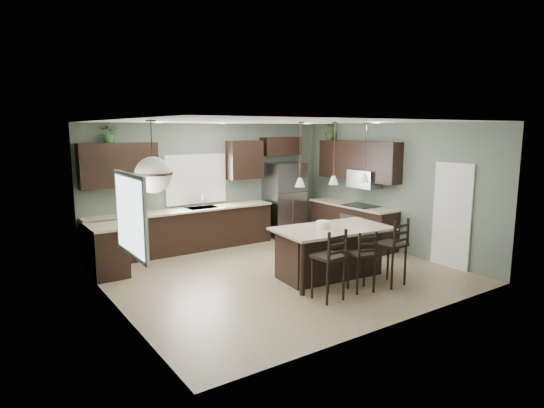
{
  "coord_description": "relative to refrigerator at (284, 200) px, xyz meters",
  "views": [
    {
      "loc": [
        -4.74,
        -6.71,
        2.67
      ],
      "look_at": [
        0.1,
        0.4,
        1.25
      ],
      "focal_mm": 30.0,
      "sensor_mm": 36.0,
      "label": 1
    }
  ],
  "objects": [
    {
      "name": "cooktop",
      "position": [
        0.85,
        -1.81,
        0.02
      ],
      "size": [
        0.58,
        0.75,
        0.02
      ],
      "primitive_type": "cube",
      "color": "black",
      "rests_on": "right_countertop"
    },
    {
      "name": "microwave",
      "position": [
        0.95,
        -1.81,
        0.62
      ],
      "size": [
        0.4,
        0.75,
        0.4
      ],
      "primitive_type": "cube",
      "color": "gray",
      "rests_on": "right_upper_cabs"
    },
    {
      "name": "bar_stool_left",
      "position": [
        -1.98,
        -3.94,
        -0.35
      ],
      "size": [
        0.44,
        0.44,
        1.16
      ],
      "primitive_type": "cube",
      "rotation": [
        0.0,
        0.0,
        0.03
      ],
      "color": "black",
      "rests_on": "ground"
    },
    {
      "name": "kitchen_island",
      "position": [
        -1.19,
        -3.14,
        -0.46
      ],
      "size": [
        2.17,
        1.36,
        0.92
      ],
      "primitive_type": "cube",
      "rotation": [
        0.0,
        0.0,
        -0.1
      ],
      "color": "black",
      "rests_on": "ground"
    },
    {
      "name": "pendant_center",
      "position": [
        -1.19,
        -3.14,
        1.32
      ],
      "size": [
        0.17,
        0.17,
        1.1
      ],
      "primitive_type": null,
      "color": "silver",
      "rests_on": "room_shell"
    },
    {
      "name": "pendant_right",
      "position": [
        -0.49,
        -3.21,
        1.32
      ],
      "size": [
        0.17,
        0.17,
        1.1
      ],
      "primitive_type": null,
      "color": "white",
      "rests_on": "room_shell"
    },
    {
      "name": "back_lower_cabs",
      "position": [
        -2.68,
        0.04,
        -0.48
      ],
      "size": [
        4.2,
        0.6,
        0.9
      ],
      "primitive_type": "cube",
      "color": "black",
      "rests_on": "ground"
    },
    {
      "name": "serving_dish",
      "position": [
        -1.39,
        -3.12,
        0.07
      ],
      "size": [
        0.24,
        0.24,
        0.14
      ],
      "primitive_type": "cylinder",
      "color": "white",
      "rests_on": "kitchen_island"
    },
    {
      "name": "pendant_left",
      "position": [
        -1.88,
        -3.07,
        1.32
      ],
      "size": [
        0.17,
        0.17,
        1.1
      ],
      "primitive_type": null,
      "color": "silver",
      "rests_on": "room_shell"
    },
    {
      "name": "room_shell",
      "position": [
        -1.83,
        -2.41,
        0.77
      ],
      "size": [
        6.0,
        6.0,
        6.0
      ],
      "color": "#5C6A5C",
      "rests_on": "ground"
    },
    {
      "name": "faucet",
      "position": [
        -2.23,
        -0.01,
        0.16
      ],
      "size": [
        0.02,
        0.02,
        0.28
      ],
      "primitive_type": "cylinder",
      "color": "silver",
      "rests_on": "back_countertop"
    },
    {
      "name": "bar_stool_right",
      "position": [
        -0.64,
        -4.02,
        -0.33
      ],
      "size": [
        0.47,
        0.47,
        1.19
      ],
      "primitive_type": "cube",
      "rotation": [
        0.0,
        0.0,
        0.07
      ],
      "color": "black",
      "rests_on": "ground"
    },
    {
      "name": "bar_stool_center",
      "position": [
        -1.27,
        -3.95,
        -0.4
      ],
      "size": [
        0.47,
        0.47,
        1.04
      ],
      "primitive_type": "cube",
      "rotation": [
        0.0,
        0.0,
        -0.26
      ],
      "color": "black",
      "rests_on": "ground"
    },
    {
      "name": "left_return_cabs",
      "position": [
        -4.53,
        -0.71,
        -0.48
      ],
      "size": [
        0.6,
        0.9,
        0.9
      ],
      "primitive_type": "cube",
      "color": "black",
      "rests_on": "ground"
    },
    {
      "name": "refrigerator",
      "position": [
        0.0,
        0.0,
        0.0
      ],
      "size": [
        0.9,
        0.74,
        1.85
      ],
      "primitive_type": "cube",
      "color": "gray",
      "rests_on": "ground"
    },
    {
      "name": "wall_oven_front",
      "position": [
        0.56,
        -1.81,
        -0.48
      ],
      "size": [
        0.01,
        0.72,
        0.6
      ],
      "primitive_type": "cube",
      "color": "gray",
      "rests_on": "right_lower_cabs"
    },
    {
      "name": "ground",
      "position": [
        -1.83,
        -2.41,
        -0.93
      ],
      "size": [
        6.0,
        6.0,
        0.0
      ],
      "primitive_type": "plane",
      "color": "#9E8466",
      "rests_on": "ground"
    },
    {
      "name": "window_left",
      "position": [
        -4.82,
        -3.21,
        0.62
      ],
      "size": [
        0.02,
        1.1,
        1.0
      ],
      "primitive_type": "cube",
      "color": "white",
      "rests_on": "room_shell"
    },
    {
      "name": "plant_back_left",
      "position": [
        -4.13,
        0.14,
        1.7
      ],
      "size": [
        0.48,
        0.44,
        0.44
      ],
      "primitive_type": "imported",
      "rotation": [
        0.0,
        0.0,
        0.26
      ],
      "color": "#2B5A27",
      "rests_on": "back_upper_left"
    },
    {
      "name": "right_upper_cabs",
      "position": [
        1.0,
        -1.53,
        1.02
      ],
      "size": [
        0.34,
        2.35,
        0.9
      ],
      "primitive_type": "cube",
      "color": "black",
      "rests_on": "room_shell"
    },
    {
      "name": "sink_inset",
      "position": [
        -2.23,
        0.02,
        0.01
      ],
      "size": [
        0.7,
        0.45,
        0.01
      ],
      "primitive_type": "cube",
      "color": "gray",
      "rests_on": "back_countertop"
    },
    {
      "name": "back_countertop",
      "position": [
        -2.68,
        0.02,
        -0.01
      ],
      "size": [
        4.2,
        0.66,
        0.04
      ],
      "primitive_type": "cube",
      "color": "beige",
      "rests_on": "back_lower_cabs"
    },
    {
      "name": "chandelier",
      "position": [
        -4.43,
        -3.08,
        1.37
      ],
      "size": [
        0.54,
        0.54,
        1.0
      ],
      "primitive_type": null,
      "color": "beige",
      "rests_on": "room_shell"
    },
    {
      "name": "back_upper_left",
      "position": [
        -3.98,
        0.17,
        1.02
      ],
      "size": [
        1.55,
        0.34,
        0.9
      ],
      "primitive_type": "cube",
      "color": "black",
      "rests_on": "room_shell"
    },
    {
      "name": "left_return_countertop",
      "position": [
        -4.51,
        -0.71,
        -0.01
      ],
      "size": [
        0.66,
        0.96,
        0.04
      ],
      "primitive_type": "cube",
      "color": "beige",
      "rests_on": "left_return_cabs"
    },
    {
      "name": "right_countertop",
      "position": [
        0.85,
        -1.53,
        -0.01
      ],
      "size": [
        0.66,
        2.35,
        0.04
      ],
      "primitive_type": "cube",
      "color": "beige",
      "rests_on": "right_lower_cabs"
    },
    {
      "name": "fridge_header",
      "position": [
        0.02,
        0.17,
        1.32
      ],
      "size": [
        1.05,
        0.34,
        0.45
      ],
      "primitive_type": "cube",
      "color": "black",
      "rests_on": "room_shell"
    },
    {
      "name": "back_upper_right",
      "position": [
        -1.03,
        0.17,
        1.02
      ],
      "size": [
        0.85,
        0.34,
        0.9
      ],
      "primitive_type": "cube",
      "color": "black",
      "rests_on": "room_shell"
    },
    {
      "name": "window_back",
      "position": [
        -2.23,
        0.33,
        0.62
      ],
      "size": [
        1.35,
        0.02,
        1.0
      ],
      "primitive_type": "cube",
      "color": "white",
      "rests_on": "room_shell"
    },
    {
      "name": "right_lower_cabs",
      "position": [
        0.87,
        -1.53,
        -0.48
      ],
      "size": [
        0.6,
        2.35,
        0.9
      ],
      "primitive_type": "cube",
      "color": "black",
      "rests_on": "ground"
    },
    {
      "name": "plant_right_wall",
      "position": [
        0.97,
        -0.58,
        1.69
      ],
      "size": [
        0.25,
        0.25,
        0.44
      ],
      "primitive_type": "imported",
      "rotation": [
        0.0,
        0.0,
        0.03
      ],
      "color": "#2C4E22",
      "rests_on": "right_upper_cabs"
    },
    {
      "name": "pantry_door",
      "position": [
        1.14,
        -3.96,
        0.09
      ],
      "size": [
        0.04,
        0.82,
        2.04
      ],
      "primitive_type": "cube",
      "color": "white",
      "rests_on": "ground"
    }
  ]
}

